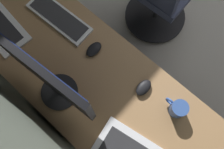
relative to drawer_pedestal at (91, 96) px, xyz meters
name	(u,v)px	position (x,y,z in m)	size (l,w,h in m)	color
desk	(106,96)	(-0.13, -0.03, 0.31)	(2.02, 0.62, 0.73)	#936D47
drawer_pedestal	(91,96)	(0.00, 0.00, 0.00)	(0.40, 0.51, 0.69)	#936D47
monitor_primary	(48,79)	(0.06, 0.13, 0.63)	(0.50, 0.20, 0.44)	black
keyboard_main	(59,17)	(0.39, -0.18, 0.39)	(0.43, 0.16, 0.02)	silver
mouse_main	(143,88)	(-0.26, -0.18, 0.40)	(0.06, 0.10, 0.03)	black
mouse_spare	(94,49)	(0.09, -0.17, 0.40)	(0.06, 0.10, 0.03)	black
coffee_mug	(178,108)	(-0.47, -0.21, 0.43)	(0.13, 0.09, 0.09)	#335193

